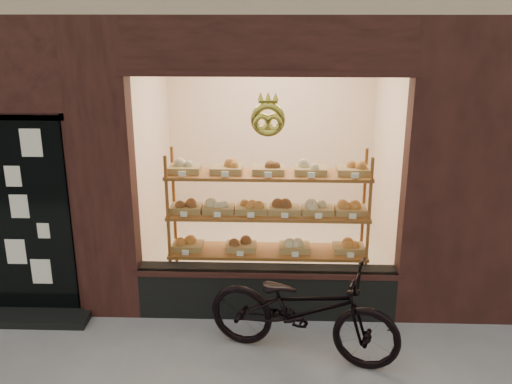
{
  "coord_description": "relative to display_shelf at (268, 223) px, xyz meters",
  "views": [
    {
      "loc": [
        0.53,
        -3.32,
        3.18
      ],
      "look_at": [
        0.34,
        2.0,
        1.43
      ],
      "focal_mm": 40.0,
      "sensor_mm": 36.0,
      "label": 1
    }
  ],
  "objects": [
    {
      "name": "bicycle",
      "position": [
        0.34,
        -1.15,
        -0.41
      ],
      "size": [
        1.94,
        1.17,
        0.96
      ],
      "primitive_type": "imported",
      "rotation": [
        0.0,
        0.0,
        1.26
      ],
      "color": "black",
      "rests_on": "ground"
    },
    {
      "name": "display_shelf",
      "position": [
        0.0,
        0.0,
        0.0
      ],
      "size": [
        2.2,
        0.45,
        1.7
      ],
      "color": "brown",
      "rests_on": "ground"
    }
  ]
}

